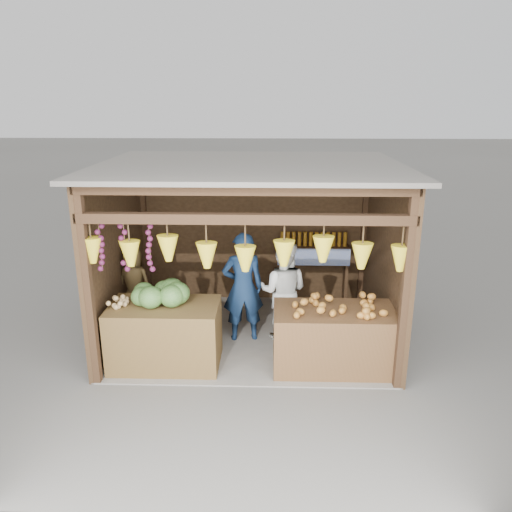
{
  "coord_description": "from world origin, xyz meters",
  "views": [
    {
      "loc": [
        0.3,
        -7.08,
        3.54
      ],
      "look_at": [
        0.09,
        -0.1,
        1.32
      ],
      "focal_mm": 35.0,
      "sensor_mm": 36.0,
      "label": 1
    }
  ],
  "objects_px": {
    "counter_right": "(336,339)",
    "counter_left": "(165,335)",
    "vendor_seated": "(134,283)",
    "woman_standing": "(283,291)",
    "man_standing": "(243,288)"
  },
  "relations": [
    {
      "from": "man_standing",
      "to": "counter_right",
      "type": "bearing_deg",
      "value": 138.91
    },
    {
      "from": "counter_left",
      "to": "woman_standing",
      "type": "xyz_separation_m",
      "value": [
        1.62,
        0.84,
        0.33
      ]
    },
    {
      "from": "counter_left",
      "to": "counter_right",
      "type": "relative_size",
      "value": 0.87
    },
    {
      "from": "vendor_seated",
      "to": "man_standing",
      "type": "bearing_deg",
      "value": -171.38
    },
    {
      "from": "counter_right",
      "to": "counter_left",
      "type": "bearing_deg",
      "value": 179.85
    },
    {
      "from": "counter_left",
      "to": "man_standing",
      "type": "relative_size",
      "value": 0.87
    },
    {
      "from": "vendor_seated",
      "to": "counter_right",
      "type": "bearing_deg",
      "value": 175.84
    },
    {
      "from": "counter_left",
      "to": "vendor_seated",
      "type": "bearing_deg",
      "value": 124.97
    },
    {
      "from": "vendor_seated",
      "to": "counter_left",
      "type": "bearing_deg",
      "value": 138.12
    },
    {
      "from": "man_standing",
      "to": "vendor_seated",
      "type": "relative_size",
      "value": 1.54
    },
    {
      "from": "woman_standing",
      "to": "vendor_seated",
      "type": "bearing_deg",
      "value": 10.04
    },
    {
      "from": "counter_right",
      "to": "woman_standing",
      "type": "bearing_deg",
      "value": 129.83
    },
    {
      "from": "man_standing",
      "to": "woman_standing",
      "type": "height_order",
      "value": "man_standing"
    },
    {
      "from": "counter_left",
      "to": "vendor_seated",
      "type": "xyz_separation_m",
      "value": [
        -0.64,
        0.92,
        0.41
      ]
    },
    {
      "from": "counter_left",
      "to": "vendor_seated",
      "type": "relative_size",
      "value": 1.34
    }
  ]
}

